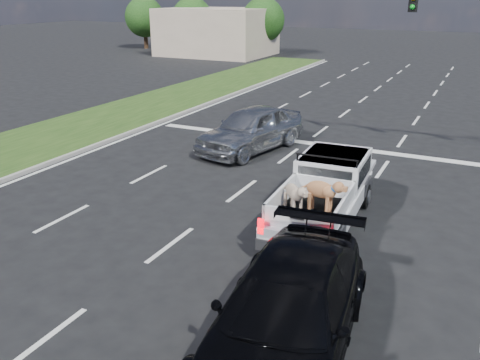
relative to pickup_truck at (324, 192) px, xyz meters
The scene contains 11 objects.
ground 3.24m from the pickup_truck, 112.34° to the right, with size 160.00×160.00×0.00m, color black.
road_markings 3.95m from the pickup_truck, 107.89° to the left, with size 17.75×60.00×0.01m.
grass_median_left 13.09m from the pickup_truck, 166.22° to the left, with size 5.00×60.00×0.10m, color #1E3C12.
curb_left 10.73m from the pickup_truck, 163.09° to the left, with size 0.15×60.00×0.14m, color gray.
building_left 39.33m from the pickup_truck, 122.61° to the left, with size 10.00×8.00×4.40m, color #C2AE94.
tree_far_a 47.03m from the pickup_truck, 131.61° to the left, with size 4.20×4.20×5.40m.
tree_far_b 43.28m from the pickup_truck, 125.65° to the left, with size 4.20×4.20×5.40m.
tree_far_c 39.17m from the pickup_truck, 116.08° to the left, with size 4.20×4.20×5.40m.
pickup_truck is the anchor object (origin of this frame).
silver_sedan 6.90m from the pickup_truck, 131.05° to the left, with size 2.01×5.00×1.70m, color #A4A6AB.
black_coupe 5.45m from the pickup_truck, 79.27° to the right, with size 2.21×5.44×1.58m, color black.
Camera 1 is at (4.64, -9.18, 5.77)m, focal length 38.00 mm.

